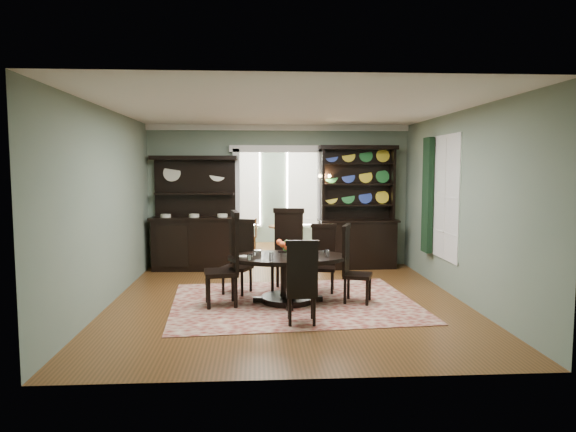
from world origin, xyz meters
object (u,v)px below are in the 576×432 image
(welsh_dresser, at_px, (358,224))
(parlor_table, at_px, (284,235))
(dining_table, at_px, (288,270))
(sideboard, at_px, (195,230))

(welsh_dresser, height_order, parlor_table, welsh_dresser)
(parlor_table, bearing_deg, welsh_dresser, -50.76)
(dining_table, xyz_separation_m, welsh_dresser, (1.64, 2.77, 0.42))
(welsh_dresser, bearing_deg, dining_table, -122.58)
(sideboard, height_order, parlor_table, sideboard)
(dining_table, height_order, welsh_dresser, welsh_dresser)
(dining_table, relative_size, welsh_dresser, 0.73)
(dining_table, bearing_deg, welsh_dresser, 58.75)
(sideboard, distance_m, parlor_table, 2.67)
(sideboard, bearing_deg, parlor_table, 45.01)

